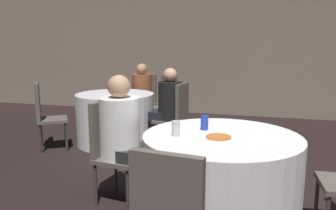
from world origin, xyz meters
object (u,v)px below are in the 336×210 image
object	(u,v)px
chair_far_east	(177,112)
person_white_shirt	(126,139)
person_black_shirt	(166,109)
chair_far_northeast	(166,100)
chair_far_southwest	(45,111)
bottle_far	(116,87)
table_near	(220,180)
table_far	(116,118)
soda_can_blue	(205,123)
pizza_plate_near	(219,137)
soda_can_silver	(176,129)
chair_near_west	(111,143)
person_floral_shirt	(140,97)
chair_far_north	(145,97)

from	to	relation	value
chair_far_east	person_white_shirt	xyz separation A→B (m)	(-0.07, -1.64, 0.06)
chair_far_east	person_black_shirt	size ratio (longest dim) A/B	0.82
chair_far_northeast	person_white_shirt	world-z (taller)	person_white_shirt
chair_far_southwest	bottle_far	bearing A→B (deg)	90.20
chair_far_east	person_white_shirt	size ratio (longest dim) A/B	0.80
table_near	table_far	world-z (taller)	same
table_far	soda_can_blue	world-z (taller)	soda_can_blue
chair_far_southwest	person_black_shirt	xyz separation A→B (m)	(1.65, 0.46, 0.03)
person_black_shirt	chair_far_southwest	bearing A→B (deg)	113.67
pizza_plate_near	soda_can_silver	distance (m)	0.34
chair_near_west	person_white_shirt	bearing A→B (deg)	90.00
chair_far_southwest	bottle_far	size ratio (longest dim) A/B	4.66
table_near	chair_near_west	distance (m)	1.07
table_near	bottle_far	bearing A→B (deg)	133.11
chair_far_northeast	person_white_shirt	xyz separation A→B (m)	(0.37, -2.62, 0.06)
chair_near_west	bottle_far	size ratio (longest dim) A/B	4.66
table_near	soda_can_silver	bearing A→B (deg)	-161.20
pizza_plate_near	table_far	bearing A→B (deg)	131.78
soda_can_blue	chair_far_east	bearing A→B (deg)	111.84
table_far	soda_can_silver	distance (m)	2.54
person_floral_shirt	person_white_shirt	xyz separation A→B (m)	(0.83, -2.61, 0.03)
chair_far_southwest	pizza_plate_near	size ratio (longest dim) A/B	4.55
table_near	soda_can_blue	world-z (taller)	soda_can_blue
chair_far_east	person_white_shirt	bearing A→B (deg)	-174.31
person_white_shirt	bottle_far	world-z (taller)	person_white_shirt
chair_near_west	chair_far_southwest	xyz separation A→B (m)	(-1.59, 1.18, 0.00)
person_black_shirt	chair_far_northeast	bearing A→B (deg)	24.39
chair_far_north	pizza_plate_near	xyz separation A→B (m)	(1.68, -3.01, 0.21)
table_far	chair_far_southwest	xyz separation A→B (m)	(-0.82, -0.58, 0.18)
person_white_shirt	soda_can_silver	xyz separation A→B (m)	(0.54, -0.25, 0.20)
table_near	chair_near_west	bearing A→B (deg)	171.52
table_near	chair_far_northeast	world-z (taller)	chair_far_northeast
chair_far_north	pizza_plate_near	distance (m)	3.45
table_far	chair_far_northeast	size ratio (longest dim) A/B	1.21
chair_near_west	chair_far_southwest	bearing A→B (deg)	-118.18
chair_far_north	pizza_plate_near	size ratio (longest dim) A/B	4.55
pizza_plate_near	person_white_shirt	bearing A→B (deg)	165.35
chair_far_northeast	pizza_plate_near	size ratio (longest dim) A/B	4.55
pizza_plate_near	bottle_far	size ratio (longest dim) A/B	1.03
table_far	person_floral_shirt	size ratio (longest dim) A/B	1.00
chair_near_west	chair_far_northeast	size ratio (longest dim) A/B	1.00
table_near	person_black_shirt	bearing A→B (deg)	118.65
chair_far_east	chair_far_north	world-z (taller)	same
table_near	person_black_shirt	xyz separation A→B (m)	(-0.98, 1.79, 0.21)
chair_near_west	pizza_plate_near	distance (m)	1.08
table_near	chair_far_north	distance (m)	3.37
person_floral_shirt	person_white_shirt	bearing A→B (deg)	114.04
chair_far_northeast	pizza_plate_near	xyz separation A→B (m)	(1.25, -2.85, 0.21)
chair_far_north	person_white_shirt	xyz separation A→B (m)	(0.81, -2.78, 0.06)
chair_far_east	pizza_plate_near	world-z (taller)	chair_far_east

